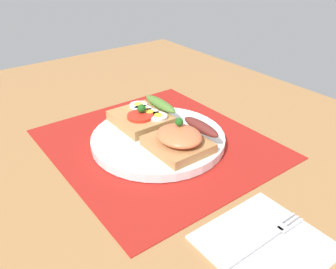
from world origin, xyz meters
TOP-DOWN VIEW (x-y plane):
  - ground_plane at (0.00, 0.00)cm, footprint 120.00×90.00cm
  - placemat at (0.00, 0.00)cm, footprint 38.93×35.73cm
  - plate at (0.00, 0.00)cm, footprint 24.27×24.27cm
  - sandwich_egg_tomato at (-5.67, 0.51)cm, footprint 10.60×10.68cm
  - sandwich_salmon at (5.89, 0.77)cm, footprint 10.04×10.37cm
  - napkin at (27.58, -3.39)cm, footprint 13.65×14.39cm
  - fork at (27.46, -3.19)cm, footprint 1.62×14.21cm

SIDE VIEW (x-z plane):
  - ground_plane at x=0.00cm, z-range -3.20..0.00cm
  - placemat at x=0.00cm, z-range 0.00..0.30cm
  - napkin at x=27.58cm, z-range 0.00..0.60cm
  - fork at x=27.46cm, z-range 0.60..0.92cm
  - plate at x=0.00cm, z-range 0.30..1.88cm
  - sandwich_egg_tomato at x=-5.67cm, z-range 1.26..5.37cm
  - sandwich_salmon at x=5.89cm, z-range 1.10..6.29cm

